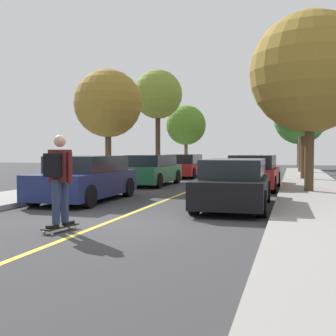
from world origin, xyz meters
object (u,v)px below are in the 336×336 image
Objects in this scene: skateboard at (61,227)px; street_tree_right_far at (302,99)px; street_tree_right_farthest at (300,119)px; parked_car_right_near at (254,172)px; street_tree_right_near at (305,102)px; street_tree_left_far at (186,125)px; fire_hydrant at (82,179)px; parked_car_left_nearest at (86,179)px; parked_car_right_nearest at (235,183)px; parked_car_left_far at (185,166)px; street_tree_left_nearest at (108,104)px; skateboarder at (59,175)px; street_tree_right_nearest at (310,72)px; street_tree_left_near at (158,95)px; parked_car_left_near at (151,170)px.

street_tree_right_far is at bearing 78.20° from skateboard.
skateboard is (-4.81, -30.53, -4.19)m from street_tree_right_farthest.
parked_car_right_near is 0.82× the size of street_tree_right_near.
fire_hydrant is (0.56, -18.49, -3.11)m from street_tree_left_far.
parked_car_right_nearest is (4.62, -0.33, -0.03)m from parked_car_left_nearest.
parked_car_left_far is 17.18m from skateboard.
street_tree_right_farthest reaches higher than parked_car_right_nearest.
street_tree_left_nearest reaches higher than fire_hydrant.
parked_car_left_nearest is 7.33m from parked_car_right_near.
parked_car_left_nearest is at bearing -71.53° from street_tree_left_nearest.
parked_car_left_far is at bearing 71.73° from street_tree_left_nearest.
street_tree_right_far is at bearing 69.99° from parked_car_left_nearest.
parked_car_left_nearest is 26.95m from street_tree_right_farthest.
street_tree_right_nearest is at bearing 60.56° from skateboarder.
street_tree_right_farthest is (0.00, 15.05, 0.24)m from street_tree_right_near.
fire_hydrant is (-6.12, -3.17, -0.20)m from parked_car_right_near.
street_tree_left_far is at bearing 95.60° from parked_car_left_nearest.
skateboarder reaches higher than parked_car_left_nearest.
street_tree_right_farthest is at bearing 66.07° from street_tree_left_nearest.
skateboard is at bearing -104.86° from parked_car_right_near.
street_tree_left_near reaches higher than street_tree_left_nearest.
street_tree_right_near is 8.16× the size of fire_hydrant.
street_tree_right_farthest is 9.05× the size of fire_hydrant.
street_tree_right_near is (2.06, 5.13, 3.35)m from parked_car_right_near.
street_tree_right_far is 7.66× the size of skateboard.
parked_car_left_nearest reaches higher than parked_car_left_near.
parked_car_right_near reaches higher than parked_car_left_far.
street_tree_left_near is at bearing 105.53° from parked_car_left_near.
parked_car_left_far is at bearing 166.65° from street_tree_right_near.
parked_car_right_nearest is 11.83m from street_tree_right_near.
parked_car_left_near is 4.97× the size of skateboard.
street_tree_right_farthest is 25.03m from fire_hydrant.
street_tree_right_farthest is (6.68, 19.62, 3.60)m from parked_car_left_near.
parked_car_left_near is 14.50m from street_tree_right_far.
fire_hydrant is (-6.12, 2.85, -0.18)m from parked_car_right_nearest.
skateboarder is at bearing -81.32° from street_tree_left_far.
parked_car_left_near is at bearing 173.11° from parked_car_right_near.
street_tree_right_farthest is at bearing 84.17° from parked_car_right_near.
street_tree_right_far reaches higher than street_tree_right_farthest.
street_tree_right_far is at bearing 90.00° from street_tree_right_near.
street_tree_right_far is at bearing 61.10° from parked_car_left_near.
skateboard is (1.87, -10.91, -0.60)m from parked_car_left_near.
street_tree_right_far is 9.49× the size of fire_hydrant.
street_tree_right_farthest is at bearing 85.50° from parked_car_right_nearest.
street_tree_right_farthest is at bearing 90.00° from street_tree_right_near.
skateboarder is at bearing -80.33° from parked_car_left_near.
parked_car_left_nearest reaches higher than parked_car_right_near.
street_tree_left_far is at bearing 91.74° from fire_hydrant.
skateboarder is (-2.75, -10.39, 0.41)m from parked_car_right_near.
parked_car_left_far is 11.45m from street_tree_right_nearest.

